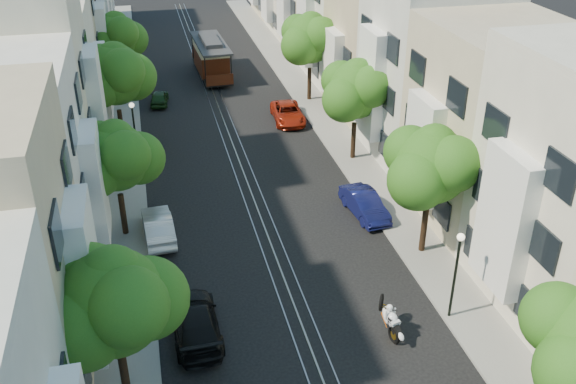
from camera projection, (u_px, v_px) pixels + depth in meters
ground at (225, 122)px, 46.92m from camera, size 200.00×200.00×0.00m
sidewalk_east at (320, 113)px, 48.34m from camera, size 2.50×80.00×0.12m
sidewalk_west at (123, 130)px, 45.44m from camera, size 2.50×80.00×0.12m
rail_left at (217, 123)px, 46.81m from camera, size 0.06×80.00×0.02m
rail_slot at (224, 122)px, 46.92m from camera, size 0.06×80.00×0.02m
rail_right at (232, 121)px, 47.03m from camera, size 0.06×80.00×0.02m
lane_line at (224, 122)px, 46.92m from camera, size 0.08×80.00×0.01m
townhouses_east at (383, 42)px, 46.73m from camera, size 7.75×72.00×12.00m
townhouses_west at (41, 67)px, 42.04m from camera, size 7.75×72.00×11.76m
tree_e_b at (433, 167)px, 29.85m from camera, size 4.93×4.08×6.68m
tree_e_c at (357, 91)px, 39.31m from camera, size 4.84×3.99×6.52m
tree_e_d at (311, 40)px, 48.57m from camera, size 5.01×4.16×6.85m
tree_w_a at (115, 305)px, 21.00m from camera, size 4.93×4.08×6.68m
tree_w_b at (117, 159)px, 31.40m from camera, size 4.72×3.87×6.27m
tree_w_c at (115, 76)px, 40.48m from camera, size 5.13×4.28×7.09m
tree_w_d at (117, 37)px, 50.10m from camera, size 4.84×3.99×6.52m
lamp_east at (457, 263)px, 26.31m from camera, size 0.32×0.32×4.16m
lamp_west at (134, 125)px, 39.17m from camera, size 0.32×0.32×4.16m
sportbike_rider at (390, 318)px, 26.28m from camera, size 0.68×1.90×1.66m
cable_car at (211, 56)px, 55.41m from camera, size 2.80×7.98×3.03m
parked_car_e_mid at (365, 204)px, 34.99m from camera, size 1.86×4.16×1.32m
parked_car_e_far at (288, 113)px, 46.82m from camera, size 2.34×4.63×1.26m
parked_car_w_near at (195, 321)px, 26.41m from camera, size 2.06×4.80×1.38m
parked_car_w_mid at (158, 226)px, 32.96m from camera, size 1.68×4.21×1.36m
parked_car_w_far at (159, 98)px, 49.89m from camera, size 1.66×3.34×1.10m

